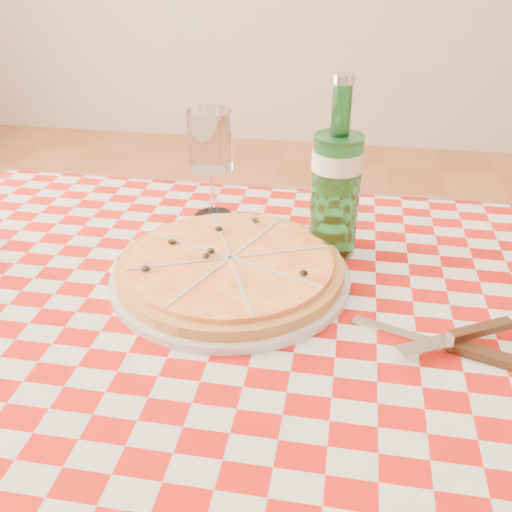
{
  "coord_description": "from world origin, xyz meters",
  "views": [
    {
      "loc": [
        0.1,
        -0.64,
        1.23
      ],
      "look_at": [
        -0.02,
        0.06,
        0.82
      ],
      "focal_mm": 40.0,
      "sensor_mm": 36.0,
      "label": 1
    }
  ],
  "objects_px": {
    "dining_table": "(262,370)",
    "wine_glass": "(211,166)",
    "pizza_plate": "(230,266)",
    "water_bottle": "(337,169)"
  },
  "relations": [
    {
      "from": "dining_table",
      "to": "wine_glass",
      "type": "height_order",
      "value": "wine_glass"
    },
    {
      "from": "pizza_plate",
      "to": "water_bottle",
      "type": "relative_size",
      "value": 1.27
    },
    {
      "from": "water_bottle",
      "to": "wine_glass",
      "type": "distance_m",
      "value": 0.25
    },
    {
      "from": "pizza_plate",
      "to": "wine_glass",
      "type": "distance_m",
      "value": 0.23
    },
    {
      "from": "water_bottle",
      "to": "dining_table",
      "type": "bearing_deg",
      "value": -111.96
    },
    {
      "from": "water_bottle",
      "to": "wine_glass",
      "type": "height_order",
      "value": "water_bottle"
    },
    {
      "from": "dining_table",
      "to": "pizza_plate",
      "type": "xyz_separation_m",
      "value": [
        -0.06,
        0.09,
        0.12
      ]
    },
    {
      "from": "pizza_plate",
      "to": "wine_glass",
      "type": "height_order",
      "value": "wine_glass"
    },
    {
      "from": "dining_table",
      "to": "wine_glass",
      "type": "bearing_deg",
      "value": 115.77
    },
    {
      "from": "water_bottle",
      "to": "wine_glass",
      "type": "xyz_separation_m",
      "value": [
        -0.22,
        0.09,
        -0.04
      ]
    }
  ]
}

